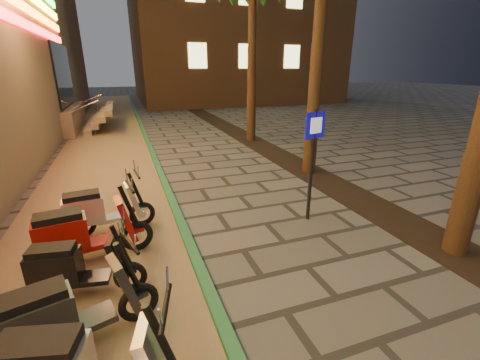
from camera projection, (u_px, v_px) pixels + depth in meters
name	position (u px, v px, depth m)	size (l,w,h in m)	color
parking_strip	(104.00, 165.00, 10.95)	(3.40, 60.00, 0.01)	#8C7251
green_curb	(155.00, 159.00, 11.48)	(0.18, 60.00, 0.10)	#296D3F
planting_strip	(348.00, 193.00, 8.50)	(1.20, 40.00, 0.02)	black
pedestrian_sign	(313.00, 150.00, 6.57)	(0.52, 0.17, 2.41)	black
scooter_7	(66.00, 313.00, 3.64)	(1.72, 0.89, 1.22)	black
scooter_8	(74.00, 268.00, 4.54)	(1.57, 0.66, 1.10)	black
scooter_9	(81.00, 234.00, 5.31)	(1.85, 0.75, 1.30)	black
scooter_10	(99.00, 210.00, 6.29)	(1.71, 0.66, 1.20)	black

